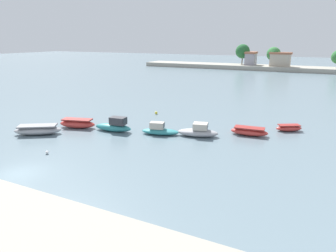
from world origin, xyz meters
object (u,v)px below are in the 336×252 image
at_px(moored_boat_2, 114,126).
at_px(moored_boat_3, 160,130).
at_px(moored_boat_1, 77,124).
at_px(mooring_buoy_0, 47,152).
at_px(moored_boat_5, 249,131).
at_px(moored_boat_6, 289,128).
at_px(moored_boat_4, 198,131).
at_px(moored_boat_0, 38,130).
at_px(mooring_buoy_1, 156,113).

height_order(moored_boat_2, moored_boat_3, moored_boat_2).
bearing_deg(moored_boat_1, mooring_buoy_0, -81.82).
xyz_separation_m(moored_boat_5, moored_boat_6, (4.11, 4.07, -0.08)).
xyz_separation_m(moored_boat_5, mooring_buoy_0, (-16.98, -15.65, -0.30)).
height_order(moored_boat_3, moored_boat_4, moored_boat_4).
bearing_deg(moored_boat_2, moored_boat_1, -177.08).
distance_m(moored_boat_3, moored_boat_4, 4.72).
distance_m(moored_boat_3, moored_boat_5, 10.89).
height_order(moored_boat_2, moored_boat_4, moored_boat_2).
height_order(moored_boat_5, mooring_buoy_0, moored_boat_5).
distance_m(moored_boat_0, mooring_buoy_1, 17.63).
bearing_deg(moored_boat_2, mooring_buoy_1, 82.00).
height_order(moored_boat_4, mooring_buoy_0, moored_boat_4).
bearing_deg(moored_boat_3, moored_boat_2, 178.81).
bearing_deg(moored_boat_3, moored_boat_1, 176.72).
bearing_deg(mooring_buoy_1, moored_boat_5, -16.44).
height_order(moored_boat_5, mooring_buoy_1, moored_boat_5).
distance_m(moored_boat_6, mooring_buoy_1, 19.47).
height_order(moored_boat_3, moored_boat_6, moored_boat_3).
relative_size(moored_boat_4, moored_boat_5, 1.14).
distance_m(moored_boat_1, moored_boat_2, 5.38).
bearing_deg(moored_boat_6, moored_boat_2, 176.83).
relative_size(moored_boat_5, moored_boat_6, 1.31).
xyz_separation_m(moored_boat_2, moored_boat_5, (15.65, 5.94, -0.22)).
bearing_deg(mooring_buoy_1, moored_boat_6, -1.36).
relative_size(moored_boat_5, mooring_buoy_1, 10.76).
distance_m(moored_boat_2, mooring_buoy_1, 10.49).
relative_size(moored_boat_1, mooring_buoy_0, 14.83).
bearing_deg(moored_boat_6, moored_boat_0, 179.20).
bearing_deg(mooring_buoy_0, moored_boat_1, 114.21).
xyz_separation_m(moored_boat_3, mooring_buoy_1, (-5.46, 9.07, -0.29)).
relative_size(moored_boat_5, mooring_buoy_0, 13.27).
distance_m(moored_boat_5, moored_boat_6, 5.78).
distance_m(moored_boat_5, mooring_buoy_1, 16.01).
bearing_deg(moored_boat_2, moored_boat_6, 20.44).
relative_size(moored_boat_0, moored_boat_5, 1.26).
distance_m(moored_boat_0, moored_boat_4, 19.59).
bearing_deg(moored_boat_4, mooring_buoy_0, -146.71).
height_order(moored_boat_3, moored_boat_5, moored_boat_3).
distance_m(moored_boat_3, mooring_buoy_0, 13.19).
height_order(moored_boat_6, mooring_buoy_0, moored_boat_6).
xyz_separation_m(moored_boat_1, mooring_buoy_0, (3.97, -8.84, -0.40)).
xyz_separation_m(moored_boat_0, mooring_buoy_1, (7.88, 15.77, -0.35)).
distance_m(moored_boat_5, mooring_buoy_0, 23.09).
bearing_deg(moored_boat_3, mooring_buoy_1, 106.14).
height_order(moored_boat_6, mooring_buoy_1, moored_boat_6).
bearing_deg(moored_boat_0, mooring_buoy_1, 30.38).
relative_size(moored_boat_1, mooring_buoy_1, 12.02).
bearing_deg(moored_boat_4, moored_boat_1, 179.38).
xyz_separation_m(moored_boat_0, mooring_buoy_0, (6.26, -4.41, -0.39)).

